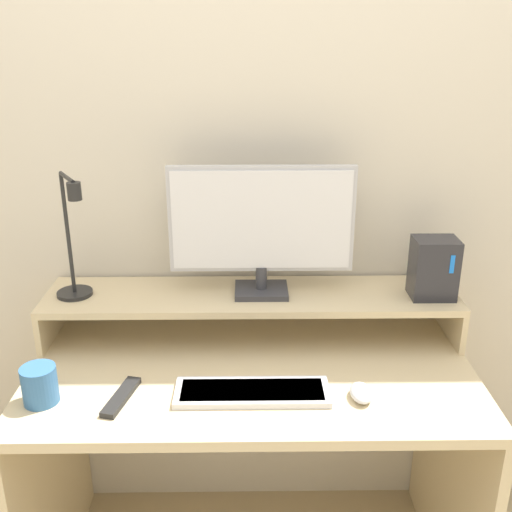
{
  "coord_description": "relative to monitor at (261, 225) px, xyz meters",
  "views": [
    {
      "loc": [
        -0.01,
        -1.19,
        1.71
      ],
      "look_at": [
        0.01,
        0.37,
        1.11
      ],
      "focal_mm": 42.0,
      "sensor_mm": 36.0,
      "label": 1
    }
  ],
  "objects": [
    {
      "name": "monitor",
      "position": [
        0.0,
        0.0,
        0.0
      ],
      "size": [
        0.56,
        0.13,
        0.41
      ],
      "color": "#38383D",
      "rests_on": "monitor_shelf"
    },
    {
      "name": "desk_lamp",
      "position": [
        -0.57,
        -0.04,
        -0.07
      ],
      "size": [
        0.14,
        0.19,
        0.39
      ],
      "color": "black",
      "rests_on": "monitor_shelf"
    },
    {
      "name": "wall_back",
      "position": [
        -0.03,
        0.17,
        0.1
      ],
      "size": [
        6.0,
        0.05,
        2.5
      ],
      "color": "beige",
      "rests_on": "ground_plane"
    },
    {
      "name": "mouse",
      "position": [
        0.26,
        -0.36,
        -0.36
      ],
      "size": [
        0.06,
        0.09,
        0.03
      ],
      "color": "silver",
      "rests_on": "desk"
    },
    {
      "name": "remote_control",
      "position": [
        -0.38,
        -0.36,
        -0.37
      ],
      "size": [
        0.08,
        0.18,
        0.02
      ],
      "color": "black",
      "rests_on": "desk"
    },
    {
      "name": "monitor_shelf",
      "position": [
        -0.03,
        -0.0,
        -0.25
      ],
      "size": [
        1.3,
        0.28,
        0.15
      ],
      "color": "beige",
      "rests_on": "desk"
    },
    {
      "name": "mug",
      "position": [
        -0.59,
        -0.36,
        -0.32
      ],
      "size": [
        0.09,
        0.09,
        0.1
      ],
      "color": "#33669E",
      "rests_on": "desk"
    },
    {
      "name": "desk",
      "position": [
        -0.03,
        -0.2,
        -0.6
      ],
      "size": [
        1.3,
        0.67,
        0.78
      ],
      "color": "beige",
      "rests_on": "ground_plane"
    },
    {
      "name": "router_dock",
      "position": [
        0.53,
        -0.03,
        -0.13
      ],
      "size": [
        0.13,
        0.11,
        0.19
      ],
      "color": "#28282D",
      "rests_on": "monitor_shelf"
    },
    {
      "name": "keyboard",
      "position": [
        -0.04,
        -0.34,
        -0.36
      ],
      "size": [
        0.42,
        0.13,
        0.02
      ],
      "color": "silver",
      "rests_on": "desk"
    }
  ]
}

